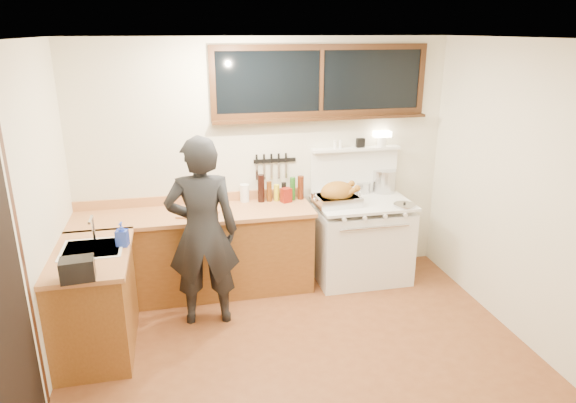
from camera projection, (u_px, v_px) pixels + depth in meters
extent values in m
cube|color=brown|center=(304.00, 364.00, 4.32)|extent=(4.00, 3.50, 0.02)
cube|color=beige|center=(265.00, 162.00, 5.54)|extent=(4.00, 0.05, 2.60)
cube|color=beige|center=(406.00, 356.00, 2.26)|extent=(4.00, 0.05, 2.60)
cube|color=beige|center=(17.00, 241.00, 3.48)|extent=(0.05, 3.50, 2.60)
cube|color=beige|center=(539.00, 200.00, 4.31)|extent=(0.05, 3.50, 2.60)
cube|color=white|center=(308.00, 35.00, 3.48)|extent=(4.00, 3.50, 0.05)
cube|color=brown|center=(196.00, 254.00, 5.36)|extent=(2.40, 0.60, 0.86)
cube|color=#BC7B4A|center=(194.00, 214.00, 5.20)|extent=(2.44, 0.64, 0.04)
cube|color=#BC7B4A|center=(192.00, 199.00, 5.45)|extent=(2.40, 0.03, 0.10)
sphere|color=#B78C38|center=(88.00, 250.00, 4.81)|extent=(0.03, 0.03, 0.03)
sphere|color=#B78C38|center=(143.00, 245.00, 4.91)|extent=(0.03, 0.03, 0.03)
sphere|color=#B78C38|center=(196.00, 241.00, 5.01)|extent=(0.03, 0.03, 0.03)
sphere|color=#B78C38|center=(247.00, 237.00, 5.11)|extent=(0.03, 0.03, 0.03)
sphere|color=#B78C38|center=(291.00, 233.00, 5.20)|extent=(0.03, 0.03, 0.03)
cube|color=brown|center=(95.00, 303.00, 4.41)|extent=(0.60, 1.05, 0.86)
cube|color=#BC7B4A|center=(90.00, 255.00, 4.27)|extent=(0.64, 1.09, 0.04)
cube|color=white|center=(93.00, 256.00, 4.35)|extent=(0.45, 0.40, 0.14)
cube|color=white|center=(92.00, 249.00, 4.33)|extent=(0.50, 0.45, 0.01)
cylinder|color=silver|center=(93.00, 228.00, 4.46)|extent=(0.02, 0.02, 0.24)
cylinder|color=silver|center=(90.00, 220.00, 4.35)|extent=(0.02, 0.18, 0.02)
cube|color=white|center=(361.00, 243.00, 5.68)|extent=(1.00, 0.70, 0.82)
cube|color=white|center=(363.00, 203.00, 5.53)|extent=(1.02, 0.72, 0.03)
cube|color=white|center=(373.00, 246.00, 5.34)|extent=(0.88, 0.02, 0.46)
cylinder|color=silver|center=(375.00, 228.00, 5.24)|extent=(0.75, 0.02, 0.02)
cylinder|color=white|center=(344.00, 220.00, 5.14)|extent=(0.04, 0.03, 0.04)
cylinder|color=white|center=(365.00, 218.00, 5.19)|extent=(0.04, 0.03, 0.04)
cylinder|color=white|center=(385.00, 216.00, 5.23)|extent=(0.04, 0.03, 0.04)
cylinder|color=white|center=(405.00, 215.00, 5.28)|extent=(0.04, 0.03, 0.04)
cube|color=white|center=(354.00, 171.00, 5.74)|extent=(1.00, 0.05, 0.50)
cube|color=white|center=(356.00, 149.00, 5.63)|extent=(1.00, 0.12, 0.03)
cylinder|color=white|center=(382.00, 142.00, 5.67)|extent=(0.11, 0.11, 0.11)
cube|color=#FFE5B2|center=(382.00, 134.00, 5.64)|extent=(0.19, 0.09, 0.06)
cube|color=black|center=(360.00, 143.00, 5.62)|extent=(0.09, 0.05, 0.10)
cylinder|color=white|center=(340.00, 144.00, 5.57)|extent=(0.04, 0.04, 0.09)
cylinder|color=white|center=(335.00, 144.00, 5.56)|extent=(0.04, 0.04, 0.09)
cube|color=black|center=(321.00, 81.00, 5.35)|extent=(2.20, 0.01, 0.62)
cube|color=black|center=(322.00, 47.00, 5.24)|extent=(2.32, 0.04, 0.06)
cube|color=black|center=(321.00, 114.00, 5.46)|extent=(2.32, 0.04, 0.06)
cube|color=black|center=(212.00, 83.00, 5.12)|extent=(0.06, 0.04, 0.62)
cube|color=black|center=(421.00, 79.00, 5.58)|extent=(0.06, 0.04, 0.62)
cube|color=black|center=(321.00, 81.00, 5.35)|extent=(0.04, 0.04, 0.62)
cube|color=black|center=(322.00, 118.00, 5.43)|extent=(2.32, 0.13, 0.03)
cube|color=black|center=(5.00, 314.00, 3.06)|extent=(0.01, 0.86, 2.10)
cube|color=black|center=(27.00, 277.00, 3.51)|extent=(0.01, 0.07, 2.10)
cube|color=black|center=(275.00, 161.00, 5.52)|extent=(0.46, 0.02, 0.04)
cube|color=silver|center=(257.00, 172.00, 5.50)|extent=(0.02, 0.00, 0.18)
cube|color=black|center=(257.00, 159.00, 5.46)|extent=(0.02, 0.02, 0.10)
cube|color=silver|center=(264.00, 171.00, 5.52)|extent=(0.02, 0.00, 0.18)
cube|color=black|center=(264.00, 159.00, 5.47)|extent=(0.02, 0.02, 0.10)
cube|color=silver|center=(271.00, 171.00, 5.53)|extent=(0.02, 0.00, 0.18)
cube|color=black|center=(271.00, 158.00, 5.49)|extent=(0.02, 0.02, 0.10)
cube|color=silver|center=(279.00, 171.00, 5.55)|extent=(0.03, 0.00, 0.18)
cube|color=black|center=(279.00, 158.00, 5.50)|extent=(0.02, 0.02, 0.10)
cube|color=silver|center=(286.00, 170.00, 5.57)|extent=(0.03, 0.00, 0.18)
cube|color=black|center=(286.00, 158.00, 5.52)|extent=(0.02, 0.02, 0.10)
imported|color=black|center=(203.00, 232.00, 4.68)|extent=(0.69, 0.48, 1.81)
imported|color=#243FB8|center=(122.00, 234.00, 4.37)|extent=(0.11, 0.11, 0.21)
cube|color=black|center=(77.00, 269.00, 3.78)|extent=(0.26, 0.19, 0.17)
cube|color=#BC7B4A|center=(198.00, 214.00, 5.12)|extent=(0.45, 0.40, 0.02)
ellipsoid|color=#935E1A|center=(198.00, 208.00, 5.10)|extent=(0.24, 0.21, 0.12)
sphere|color=#935E1A|center=(207.00, 203.00, 5.15)|extent=(0.05, 0.05, 0.05)
sphere|color=#935E1A|center=(208.00, 206.00, 5.07)|extent=(0.05, 0.05, 0.05)
cube|color=silver|center=(337.00, 200.00, 5.41)|extent=(0.48, 0.37, 0.10)
cube|color=#3F3F42|center=(337.00, 197.00, 5.40)|extent=(0.42, 0.32, 0.03)
torus|color=silver|center=(315.00, 197.00, 5.35)|extent=(0.02, 0.10, 0.10)
torus|color=silver|center=(359.00, 194.00, 5.44)|extent=(0.02, 0.10, 0.10)
ellipsoid|color=#935E1A|center=(337.00, 192.00, 5.38)|extent=(0.37, 0.29, 0.23)
cylinder|color=#935E1A|center=(351.00, 192.00, 5.32)|extent=(0.13, 0.06, 0.10)
sphere|color=#935E1A|center=(357.00, 188.00, 5.32)|extent=(0.07, 0.07, 0.07)
cylinder|color=#935E1A|center=(346.00, 187.00, 5.48)|extent=(0.13, 0.06, 0.10)
sphere|color=#935E1A|center=(352.00, 184.00, 5.48)|extent=(0.07, 0.07, 0.07)
cylinder|color=silver|center=(384.00, 180.00, 5.83)|extent=(0.32, 0.32, 0.26)
cylinder|color=silver|center=(363.00, 187.00, 5.81)|extent=(0.18, 0.18, 0.12)
cylinder|color=black|center=(358.00, 180.00, 5.90)|extent=(0.04, 0.16, 0.02)
cylinder|color=silver|center=(404.00, 205.00, 5.38)|extent=(0.30, 0.30, 0.02)
sphere|color=black|center=(405.00, 203.00, 5.37)|extent=(0.03, 0.03, 0.03)
cube|color=maroon|center=(286.00, 195.00, 5.48)|extent=(0.12, 0.11, 0.15)
cylinder|color=white|center=(245.00, 193.00, 5.50)|extent=(0.12, 0.12, 0.19)
cylinder|color=black|center=(261.00, 188.00, 5.47)|extent=(0.07, 0.07, 0.30)
cylinder|color=black|center=(269.00, 191.00, 5.50)|extent=(0.06, 0.06, 0.22)
cylinder|color=black|center=(277.00, 193.00, 5.53)|extent=(0.06, 0.06, 0.18)
cylinder|color=black|center=(284.00, 191.00, 5.54)|extent=(0.05, 0.05, 0.20)
cylinder|color=black|center=(293.00, 189.00, 5.55)|extent=(0.06, 0.06, 0.25)
cylinder|color=black|center=(301.00, 188.00, 5.57)|extent=(0.07, 0.07, 0.26)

